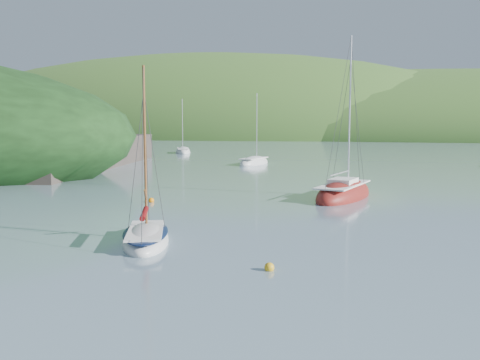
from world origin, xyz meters
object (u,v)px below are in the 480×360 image
(sloop_red, at_px, (344,195))
(distant_sloop_a, at_px, (254,163))
(distant_sloop_c, at_px, (183,152))
(daysailer_white, at_px, (146,238))

(sloop_red, height_order, distant_sloop_a, sloop_red)
(distant_sloop_c, bearing_deg, daysailer_white, -93.91)
(distant_sloop_c, bearing_deg, sloop_red, -80.07)
(daysailer_white, height_order, sloop_red, sloop_red)
(daysailer_white, xyz_separation_m, distant_sloop_c, (-22.76, 62.39, -0.03))
(distant_sloop_a, bearing_deg, sloop_red, -52.71)
(daysailer_white, bearing_deg, sloop_red, 43.49)
(sloop_red, distance_m, distant_sloop_c, 54.75)
(daysailer_white, distance_m, sloop_red, 18.64)
(sloop_red, relative_size, distant_sloop_c, 1.29)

